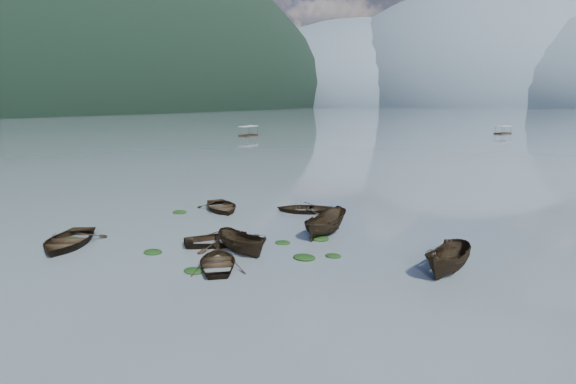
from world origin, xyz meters
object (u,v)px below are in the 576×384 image
at_px(pontoon_left, 249,136).
at_px(pontoon_centre, 503,134).
at_px(rowboat_3, 218,266).
at_px(rowboat_0, 68,246).

height_order(pontoon_left, pontoon_centre, pontoon_left).
xyz_separation_m(rowboat_3, pontoon_left, (-44.43, 78.74, 0.00)).
height_order(rowboat_0, rowboat_3, rowboat_0).
bearing_deg(pontoon_centre, pontoon_left, -119.23).
height_order(rowboat_0, pontoon_centre, pontoon_centre).
distance_m(pontoon_left, pontoon_centre, 67.49).
height_order(rowboat_0, pontoon_left, pontoon_left).
xyz_separation_m(rowboat_0, pontoon_left, (-34.53, 79.82, 0.00)).
bearing_deg(pontoon_centre, rowboat_3, -67.75).
height_order(rowboat_3, pontoon_left, pontoon_left).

